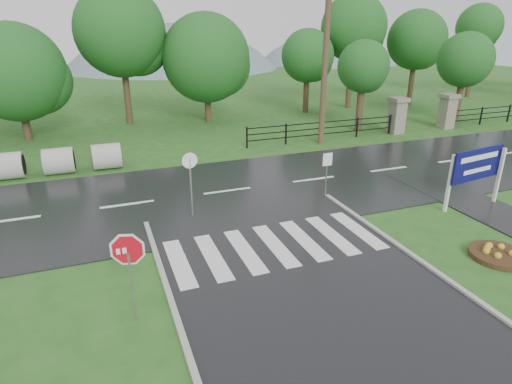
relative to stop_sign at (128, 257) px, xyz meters
name	(u,v)px	position (x,y,z in m)	size (l,w,h in m)	color
ground	(369,355)	(4.43, -2.94, -1.67)	(120.00, 120.00, 0.00)	#25571D
main_road	(227,192)	(4.43, 7.06, -1.67)	(90.00, 8.00, 0.04)	black
walkway	(505,218)	(12.93, 1.06, -1.67)	(2.20, 11.00, 0.04)	#232326
crosswalk	(275,245)	(4.43, 2.06, -1.61)	(6.50, 2.80, 0.02)	silver
pillar_west	(397,115)	(17.43, 13.06, -0.50)	(1.00, 1.00, 2.24)	gray
pillar_east	(447,110)	(21.43, 13.06, -0.50)	(1.00, 1.00, 2.24)	gray
fence_west	(323,129)	(12.18, 13.06, -0.95)	(9.58, 0.08, 1.20)	black
hills	(153,164)	(7.92, 62.06, -17.21)	(102.00, 48.00, 48.00)	slate
treeline	(182,122)	(5.43, 21.06, -1.67)	(83.20, 5.20, 10.00)	#19511D
stop_sign	(128,257)	(0.00, 0.00, 0.00)	(1.02, 0.31, 2.38)	#939399
estate_billboard	(477,167)	(12.56, 2.31, -0.10)	(2.60, 0.44, 2.29)	silver
flower_bed	(499,254)	(10.36, -0.91, -1.55)	(1.66, 1.66, 0.33)	#332111
reg_sign_small	(327,166)	(7.88, 5.06, -0.34)	(0.41, 0.06, 1.85)	#939399
reg_sign_round	(191,177)	(2.55, 5.17, -0.18)	(0.55, 0.10, 2.39)	#939399
utility_pole_east	(326,53)	(11.81, 12.56, 3.33)	(1.74, 0.44, 9.85)	#473523
entrance_tree_left	(363,67)	(15.65, 14.56, 2.31)	(3.19, 3.19, 5.63)	#3D2B1C
entrance_tree_right	(465,60)	(23.78, 14.56, 2.49)	(3.68, 3.68, 6.05)	#3D2B1C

